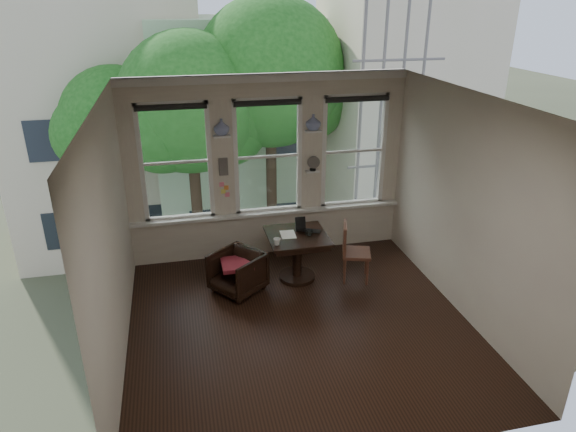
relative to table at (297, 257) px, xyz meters
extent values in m
plane|color=black|center=(-0.25, -1.21, -0.38)|extent=(4.50, 4.50, 0.00)
plane|color=silver|center=(-0.25, -1.21, 2.62)|extent=(4.50, 4.50, 0.00)
plane|color=beige|center=(-0.25, 1.04, 1.12)|extent=(4.50, 0.00, 4.50)
plane|color=beige|center=(-0.25, -3.46, 1.12)|extent=(4.50, 0.00, 4.50)
plane|color=beige|center=(-2.50, -1.21, 1.12)|extent=(0.00, 4.50, 4.50)
plane|color=beige|center=(2.00, -1.21, 1.12)|extent=(0.00, 4.50, 4.50)
cube|color=white|center=(-0.97, 0.94, 1.73)|extent=(0.26, 0.16, 0.03)
cube|color=white|center=(0.48, 0.94, 1.73)|extent=(0.26, 0.16, 0.03)
cube|color=#59544F|center=(-0.97, 0.97, 1.23)|extent=(0.14, 0.06, 0.28)
imported|color=white|center=(-0.97, 0.94, 1.86)|extent=(0.24, 0.24, 0.25)
imported|color=white|center=(0.48, 0.94, 1.86)|extent=(0.24, 0.24, 0.25)
imported|color=black|center=(-0.95, -0.16, -0.06)|extent=(0.95, 0.95, 0.63)
cube|color=maroon|center=(-0.95, -0.16, 0.08)|extent=(0.45, 0.45, 0.06)
imported|color=black|center=(0.19, 0.02, 0.39)|extent=(0.40, 0.34, 0.03)
imported|color=white|center=(-0.37, -0.26, 0.42)|extent=(0.13, 0.13, 0.10)
imported|color=white|center=(0.16, -0.07, 0.42)|extent=(0.14, 0.14, 0.09)
cube|color=black|center=(0.08, 0.15, 0.48)|extent=(0.16, 0.08, 0.22)
cube|color=silver|center=(-0.14, 0.04, 0.38)|extent=(0.24, 0.31, 0.00)
camera|label=1|loc=(-1.68, -6.81, 3.70)|focal=32.00mm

